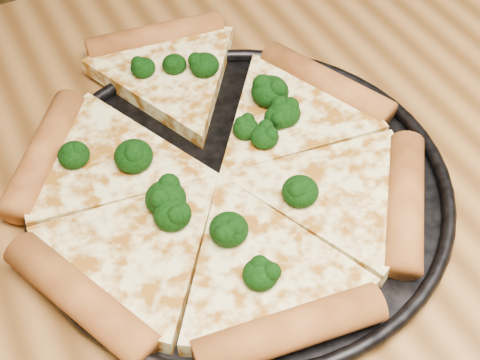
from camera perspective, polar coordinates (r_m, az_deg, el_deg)
name	(u,v)px	position (r m, az deg, el deg)	size (l,w,h in m)	color
dining_table	(399,307)	(0.63, 12.76, -9.95)	(1.20, 0.90, 0.75)	olive
pizza_pan	(240,187)	(0.56, 0.00, -0.57)	(0.34, 0.34, 0.02)	black
pizza	(216,170)	(0.56, -1.92, 0.82)	(0.34, 0.37, 0.03)	#FFF29C
broccoli_florets	(213,148)	(0.56, -2.19, 2.58)	(0.20, 0.26, 0.02)	black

